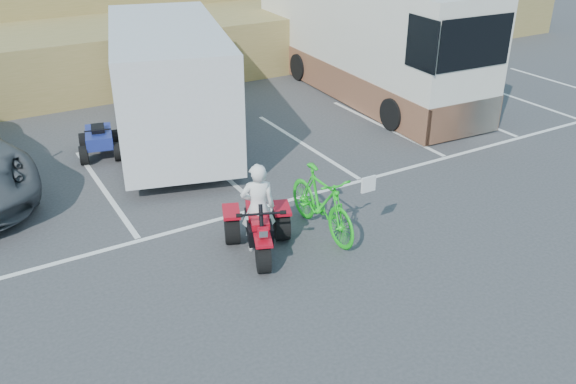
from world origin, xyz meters
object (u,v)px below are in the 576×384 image
rv_motorhome (362,43)px  quad_atv_green (160,149)px  quad_atv_blue (102,155)px  green_dirt_bike (322,202)px  red_trike_atv (260,253)px  cargo_trailer (169,82)px  rider (258,208)px

rv_motorhome → quad_atv_green: (-7.66, -1.56, -1.60)m
quad_atv_green → quad_atv_blue: bearing=-175.0°
green_dirt_bike → rv_motorhome: (6.33, 7.30, 0.92)m
red_trike_atv → rv_motorhome: (7.76, 7.38, 1.60)m
green_dirt_bike → cargo_trailer: bearing=98.7°
green_dirt_bike → cargo_trailer: (-0.84, 5.96, 1.01)m
rider → green_dirt_bike: bearing=-160.9°
rv_motorhome → quad_atv_green: 7.98m
green_dirt_bike → quad_atv_blue: (-2.77, 6.13, -0.67)m
quad_atv_green → rv_motorhome: bearing=31.3°
red_trike_atv → cargo_trailer: size_ratio=0.24×
red_trike_atv → green_dirt_bike: green_dirt_bike is taller
cargo_trailer → rider: bearing=-79.7°
rider → quad_atv_green: 5.76m
quad_atv_green → green_dirt_bike: bearing=-57.1°
green_dirt_bike → quad_atv_blue: size_ratio=1.63×
red_trike_atv → quad_atv_blue: 6.35m
cargo_trailer → rv_motorhome: size_ratio=0.69×
rv_motorhome → cargo_trailer: bearing=-166.2°
cargo_trailer → quad_atv_blue: size_ratio=5.22×
cargo_trailer → quad_atv_blue: 2.57m
quad_atv_blue → rider: bearing=-63.9°
cargo_trailer → rv_motorhome: (7.17, 1.34, -0.09)m
green_dirt_bike → cargo_trailer: 6.11m
cargo_trailer → quad_atv_blue: cargo_trailer is taller
rider → quad_atv_green: bearing=-68.7°
rider → quad_atv_green: size_ratio=1.16×
quad_atv_blue → rv_motorhome: bearing=20.5°
rv_motorhome → quad_atv_green: rv_motorhome is taller
rider → quad_atv_green: rider is taller
green_dirt_bike → quad_atv_green: 5.94m
green_dirt_bike → rv_motorhome: rv_motorhome is taller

